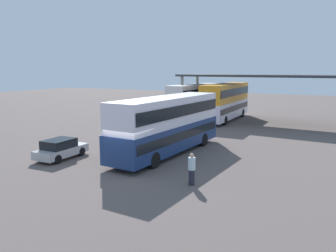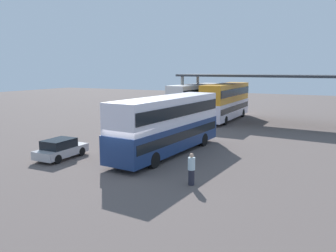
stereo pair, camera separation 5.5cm
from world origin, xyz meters
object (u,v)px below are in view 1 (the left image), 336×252
at_px(double_decker_main, 168,123).
at_px(parked_hatchback, 61,149).
at_px(double_decker_mid_row, 226,100).
at_px(double_decker_near_canopy, 196,99).
at_px(pedestrian_waiting, 192,169).

bearing_deg(double_decker_main, parked_hatchback, 132.06).
bearing_deg(double_decker_mid_row, double_decker_main, -175.53).
xyz_separation_m(parked_hatchback, double_decker_mid_row, (4.68, 22.07, 1.69)).
distance_m(double_decker_main, double_decker_near_canopy, 18.62).
xyz_separation_m(double_decker_main, pedestrian_waiting, (4.08, -5.41, -1.39)).
relative_size(parked_hatchback, double_decker_near_canopy, 0.34).
height_order(double_decker_main, parked_hatchback, double_decker_main).
distance_m(double_decker_main, double_decker_mid_row, 17.60).
xyz_separation_m(double_decker_near_canopy, pedestrian_waiting, (9.22, -23.31, -1.43)).
xyz_separation_m(double_decker_main, double_decker_near_canopy, (-5.14, 17.90, 0.04)).
relative_size(double_decker_main, double_decker_mid_row, 1.00).
bearing_deg(double_decker_main, double_decker_mid_row, 8.24).
bearing_deg(parked_hatchback, double_decker_near_canopy, -2.40).
relative_size(double_decker_near_canopy, double_decker_mid_row, 0.94).
bearing_deg(double_decker_near_canopy, double_decker_main, -157.98).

